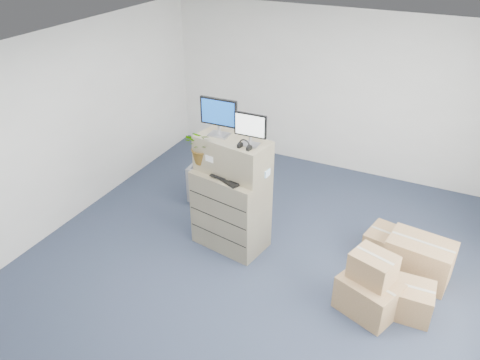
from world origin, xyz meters
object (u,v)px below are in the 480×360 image
object	(u,v)px
filing_cabinet_lower	(231,210)
keyboard	(227,178)
potted_plant	(204,151)
office_chair	(218,179)
monitor_right	(250,128)
water_bottle	(234,164)
monitor_left	(219,115)

from	to	relation	value
filing_cabinet_lower	keyboard	bearing A→B (deg)	-69.67
potted_plant	office_chair	size ratio (longest dim) A/B	0.69
monitor_right	water_bottle	bearing A→B (deg)	174.28
filing_cabinet_lower	monitor_right	bearing A→B (deg)	8.43
monitor_right	keyboard	distance (m)	0.76
monitor_left	potted_plant	world-z (taller)	monitor_left
office_chair	monitor_left	bearing A→B (deg)	116.49
filing_cabinet_lower	keyboard	distance (m)	0.59
water_bottle	potted_plant	world-z (taller)	potted_plant
keyboard	potted_plant	xyz separation A→B (m)	(-0.40, 0.11, 0.25)
filing_cabinet_lower	water_bottle	world-z (taller)	water_bottle
monitor_left	monitor_right	size ratio (longest dim) A/B	1.20
monitor_left	keyboard	distance (m)	0.81
filing_cabinet_lower	monitor_left	size ratio (longest dim) A/B	2.23
filing_cabinet_lower	monitor_left	distance (m)	1.34
monitor_right	keyboard	size ratio (longest dim) A/B	0.84
monitor_right	water_bottle	distance (m)	0.61
water_bottle	monitor_right	bearing A→B (deg)	-4.68
filing_cabinet_lower	monitor_left	bearing A→B (deg)	168.48
keyboard	office_chair	bearing A→B (deg)	150.12
monitor_left	water_bottle	bearing A→B (deg)	-15.96
office_chair	potted_plant	bearing A→B (deg)	104.79
monitor_left	water_bottle	distance (m)	0.66
monitor_right	filing_cabinet_lower	bearing A→B (deg)	177.58
monitor_right	potted_plant	size ratio (longest dim) A/B	0.79
potted_plant	office_chair	distance (m)	1.42
monitor_right	potted_plant	distance (m)	0.80
keyboard	water_bottle	xyz separation A→B (m)	(0.02, 0.14, 0.13)
water_bottle	potted_plant	distance (m)	0.44
monitor_right	potted_plant	xyz separation A→B (m)	(-0.66, -0.01, -0.45)
potted_plant	filing_cabinet_lower	bearing A→B (deg)	3.06
monitor_right	office_chair	size ratio (longest dim) A/B	0.54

